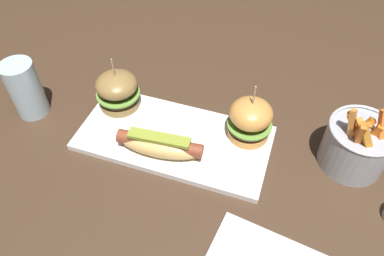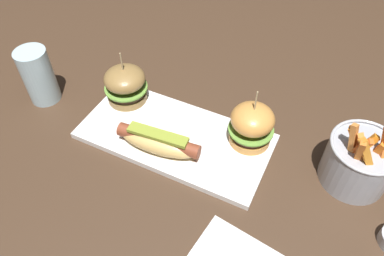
% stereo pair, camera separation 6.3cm
% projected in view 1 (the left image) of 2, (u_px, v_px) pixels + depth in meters
% --- Properties ---
extents(ground_plane, '(3.00, 3.00, 0.00)m').
position_uv_depth(ground_plane, '(174.00, 140.00, 0.79)').
color(ground_plane, '#422D1E').
extents(platter_main, '(0.41, 0.19, 0.01)m').
position_uv_depth(platter_main, '(174.00, 138.00, 0.79)').
color(platter_main, white).
rests_on(platter_main, ground).
extents(hot_dog, '(0.18, 0.07, 0.05)m').
position_uv_depth(hot_dog, '(160.00, 145.00, 0.74)').
color(hot_dog, '#DBB264').
rests_on(hot_dog, platter_main).
extents(slider_left, '(0.10, 0.10, 0.13)m').
position_uv_depth(slider_left, '(118.00, 90.00, 0.82)').
color(slider_left, olive).
rests_on(slider_left, platter_main).
extents(slider_right, '(0.09, 0.09, 0.14)m').
position_uv_depth(slider_right, '(250.00, 119.00, 0.75)').
color(slider_right, gold).
rests_on(slider_right, platter_main).
extents(fries_bucket, '(0.13, 0.13, 0.15)m').
position_uv_depth(fries_bucket, '(357.00, 145.00, 0.71)').
color(fries_bucket, '#A8AAB2').
rests_on(fries_bucket, ground).
extents(water_glass, '(0.07, 0.07, 0.13)m').
position_uv_depth(water_glass, '(25.00, 89.00, 0.80)').
color(water_glass, silver).
rests_on(water_glass, ground).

